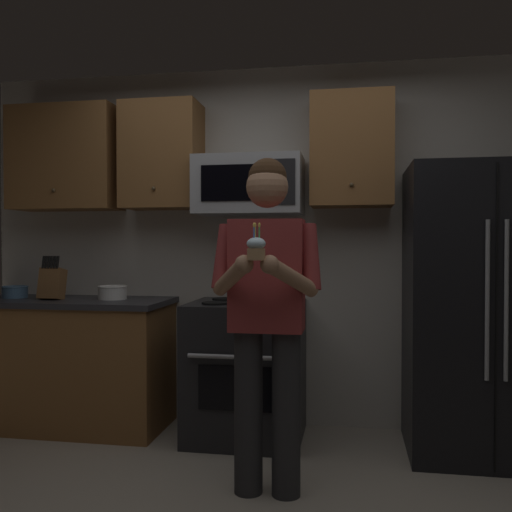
% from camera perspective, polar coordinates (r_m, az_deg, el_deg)
% --- Properties ---
extents(wall_back, '(4.40, 0.10, 2.60)m').
position_cam_1_polar(wall_back, '(4.11, 2.06, 1.02)').
color(wall_back, beige).
rests_on(wall_back, ground).
extents(oven_range, '(0.76, 0.70, 0.93)m').
position_cam_1_polar(oven_range, '(3.84, -1.02, -11.58)').
color(oven_range, black).
rests_on(oven_range, ground).
extents(microwave, '(0.74, 0.41, 0.40)m').
position_cam_1_polar(microwave, '(3.89, -0.69, 7.21)').
color(microwave, '#9EA0A5').
extents(refrigerator, '(0.90, 0.75, 1.80)m').
position_cam_1_polar(refrigerator, '(3.75, 22.08, -5.19)').
color(refrigerator, black).
rests_on(refrigerator, ground).
extents(cabinet_row_upper, '(2.78, 0.36, 0.76)m').
position_cam_1_polar(cabinet_row_upper, '(4.11, -8.58, 10.10)').
color(cabinet_row_upper, brown).
extents(counter_left, '(1.44, 0.66, 0.92)m').
position_cam_1_polar(counter_left, '(4.30, -18.54, -10.29)').
color(counter_left, brown).
rests_on(counter_left, ground).
extents(knife_block, '(0.16, 0.15, 0.32)m').
position_cam_1_polar(knife_block, '(4.23, -20.17, -2.62)').
color(knife_block, brown).
rests_on(knife_block, counter_left).
extents(bowl_large_white, '(0.21, 0.21, 0.10)m').
position_cam_1_polar(bowl_large_white, '(4.12, -14.49, -3.60)').
color(bowl_large_white, white).
rests_on(bowl_large_white, counter_left).
extents(bowl_small_colored, '(0.19, 0.19, 0.09)m').
position_cam_1_polar(bowl_small_colored, '(4.46, -23.46, -3.36)').
color(bowl_small_colored, '#4C7299').
rests_on(bowl_small_colored, counter_left).
extents(person, '(0.60, 0.48, 1.76)m').
position_cam_1_polar(person, '(2.90, 1.12, -5.05)').
color(person, '#262628').
rests_on(person, ground).
extents(cupcake, '(0.09, 0.09, 0.17)m').
position_cam_1_polar(cupcake, '(2.56, 0.01, 0.81)').
color(cupcake, '#A87F56').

